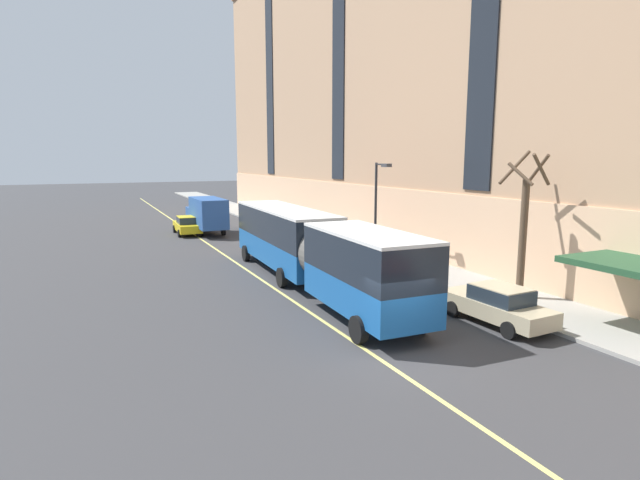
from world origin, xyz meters
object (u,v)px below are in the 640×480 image
parked_car_darkgray_1 (383,266)px  box_truck (207,213)px  parked_car_red_4 (323,244)px  city_bus (309,246)px  parked_car_darkgray_0 (261,221)px  street_tree_mid_block (524,225)px  parked_car_champagne_5 (497,305)px  street_lamp (378,201)px  fire_hydrant (329,241)px  taxi_cab (187,225)px

parked_car_darkgray_1 → box_truck: box_truck is taller
parked_car_red_4 → city_bus: bearing=-120.3°
parked_car_darkgray_0 → street_tree_mid_block: size_ratio=0.68×
parked_car_darkgray_0 → parked_car_darkgray_1: size_ratio=1.05×
parked_car_darkgray_1 → parked_car_champagne_5: size_ratio=0.90×
parked_car_red_4 → street_lamp: street_lamp is taller
parked_car_darkgray_1 → street_tree_mid_block: size_ratio=0.64×
fire_hydrant → parked_car_darkgray_0: bearing=98.2°
parked_car_champagne_5 → fire_hydrant: 18.05m
box_truck → street_tree_mid_block: 27.87m
taxi_cab → street_tree_mid_block: bearing=-69.8°
parked_car_red_4 → street_lamp: bearing=-67.2°
parked_car_red_4 → parked_car_darkgray_0: bearing=89.7°
parked_car_darkgray_1 → parked_car_red_4: (0.23, 7.76, 0.00)m
parked_car_darkgray_1 → fire_hydrant: size_ratio=5.93×
parked_car_champagne_5 → street_lamp: (1.68, 11.53, 3.13)m
box_truck → street_tree_mid_block: size_ratio=1.11×
street_lamp → fire_hydrant: (-0.10, 6.45, -3.42)m
parked_car_red_4 → fire_hydrant: 2.89m
street_tree_mid_block → fire_hydrant: street_tree_mid_block is taller
parked_car_darkgray_0 → fire_hydrant: (1.55, -10.80, -0.29)m
street_lamp → box_truck: bearing=111.0°
parked_car_darkgray_1 → street_lamp: 5.21m
parked_car_champagne_5 → parked_car_red_4: bearing=90.1°
street_tree_mid_block → parked_car_darkgray_0: bearing=97.3°
city_bus → parked_car_darkgray_0: city_bus is taller
fire_hydrant → street_tree_mid_block: bearing=-83.3°
parked_car_red_4 → taxi_cab: size_ratio=0.96×
parked_car_darkgray_0 → parked_car_darkgray_1: bearing=-90.8°
parked_car_darkgray_1 → box_truck: bearing=102.5°
parked_car_red_4 → parked_car_champagne_5: size_ratio=0.98×
taxi_cab → fire_hydrant: 13.67m
box_truck → street_tree_mid_block: bearing=-72.6°
parked_car_darkgray_1 → box_truck: 21.30m
city_bus → box_truck: (-0.57, 20.31, -0.36)m
parked_car_darkgray_0 → parked_car_red_4: size_ratio=0.97×
box_truck → street_lamp: street_lamp is taller
street_tree_mid_block → city_bus: bearing=141.1°
parked_car_champagne_5 → fire_hydrant: parked_car_champagne_5 is taller
city_bus → parked_car_red_4: 8.56m
parked_car_red_4 → parked_car_champagne_5: bearing=-89.9°
taxi_cab → street_lamp: (8.14, -17.50, 3.13)m
street_lamp → parked_car_darkgray_0: bearing=95.5°
box_truck → parked_car_darkgray_1: bearing=-77.5°
parked_car_darkgray_0 → box_truck: (-4.90, -0.16, 0.99)m
taxi_cab → street_tree_mid_block: 28.86m
city_bus → parked_car_darkgray_0: bearing=78.1°
box_truck → parked_car_champagne_5: bearing=-80.4°
parked_car_darkgray_1 → fire_hydrant: 10.31m
city_bus → parked_car_darkgray_1: city_bus is taller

